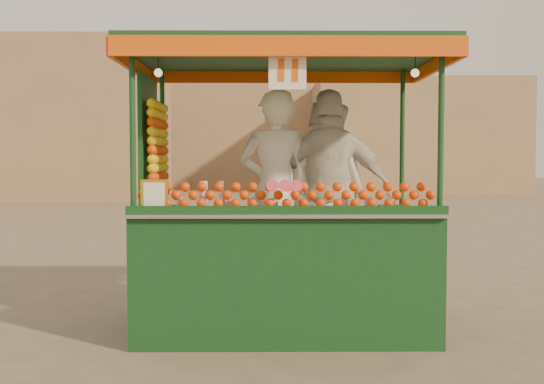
{
  "coord_description": "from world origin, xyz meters",
  "views": [
    {
      "loc": [
        0.26,
        -5.94,
        1.57
      ],
      "look_at": [
        0.31,
        0.1,
        1.25
      ],
      "focal_mm": 42.75,
      "sensor_mm": 36.0,
      "label": 1
    }
  ],
  "objects_px": {
    "juice_cart": "(277,239)",
    "vendor_right": "(331,191)",
    "vendor_middle": "(325,195)",
    "vendor_left": "(276,191)"
  },
  "relations": [
    {
      "from": "juice_cart",
      "to": "vendor_middle",
      "type": "height_order",
      "value": "juice_cart"
    },
    {
      "from": "juice_cart",
      "to": "vendor_middle",
      "type": "xyz_separation_m",
      "value": [
        0.47,
        0.43,
        0.37
      ]
    },
    {
      "from": "juice_cart",
      "to": "vendor_middle",
      "type": "distance_m",
      "value": 0.74
    },
    {
      "from": "juice_cart",
      "to": "vendor_right",
      "type": "xyz_separation_m",
      "value": [
        0.52,
        0.3,
        0.42
      ]
    },
    {
      "from": "vendor_middle",
      "to": "juice_cart",
      "type": "bearing_deg",
      "value": 74.59
    },
    {
      "from": "juice_cart",
      "to": "vendor_right",
      "type": "relative_size",
      "value": 1.46
    },
    {
      "from": "juice_cart",
      "to": "vendor_left",
      "type": "bearing_deg",
      "value": 91.24
    },
    {
      "from": "vendor_left",
      "to": "vendor_right",
      "type": "bearing_deg",
      "value": -172.27
    },
    {
      "from": "vendor_right",
      "to": "vendor_middle",
      "type": "bearing_deg",
      "value": -68.1
    },
    {
      "from": "juice_cart",
      "to": "vendor_left",
      "type": "distance_m",
      "value": 0.5
    }
  ]
}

